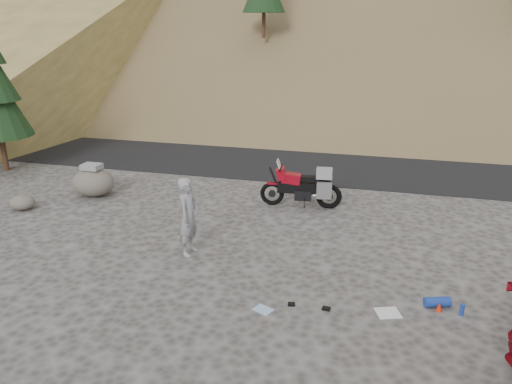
% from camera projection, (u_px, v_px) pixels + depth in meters
% --- Properties ---
extents(ground, '(140.00, 140.00, 0.00)m').
position_uv_depth(ground, '(288.00, 264.00, 10.89)').
color(ground, '#3E3B39').
rests_on(ground, ground).
extents(road, '(120.00, 7.00, 0.05)m').
position_uv_depth(road, '(333.00, 158.00, 19.11)').
color(road, black).
rests_on(road, ground).
extents(motorcycle, '(2.31, 0.80, 1.38)m').
position_uv_depth(motorcycle, '(305.00, 187.00, 14.01)').
color(motorcycle, black).
rests_on(motorcycle, ground).
extents(man, '(0.46, 0.68, 1.80)m').
position_uv_depth(man, '(190.00, 253.00, 11.39)').
color(man, gray).
rests_on(man, ground).
extents(boulder, '(1.50, 1.35, 1.01)m').
position_uv_depth(boulder, '(93.00, 182.00, 14.96)').
color(boulder, '#555048').
rests_on(boulder, ground).
extents(small_rock, '(0.86, 0.82, 0.41)m').
position_uv_depth(small_rock, '(23.00, 202.00, 13.94)').
color(small_rock, '#555048').
rests_on(small_rock, ground).
extents(gear_white_cloth, '(0.52, 0.49, 0.01)m').
position_uv_depth(gear_white_cloth, '(388.00, 313.00, 9.06)').
color(gear_white_cloth, white).
rests_on(gear_white_cloth, ground).
extents(gear_blue_mat, '(0.51, 0.33, 0.19)m').
position_uv_depth(gear_blue_mat, '(437.00, 302.00, 9.25)').
color(gear_blue_mat, '#19389A').
rests_on(gear_blue_mat, ground).
extents(gear_bottle, '(0.09, 0.09, 0.22)m').
position_uv_depth(gear_bottle, '(462.00, 310.00, 8.97)').
color(gear_bottle, '#19389A').
rests_on(gear_bottle, ground).
extents(gear_funnel, '(0.15, 0.15, 0.17)m').
position_uv_depth(gear_funnel, '(439.00, 307.00, 9.12)').
color(gear_funnel, red).
rests_on(gear_funnel, ground).
extents(gear_glove_a, '(0.16, 0.12, 0.04)m').
position_uv_depth(gear_glove_a, '(326.00, 309.00, 9.17)').
color(gear_glove_a, black).
rests_on(gear_glove_a, ground).
extents(gear_glove_b, '(0.15, 0.12, 0.04)m').
position_uv_depth(gear_glove_b, '(291.00, 304.00, 9.31)').
color(gear_glove_b, black).
rests_on(gear_glove_b, ground).
extents(gear_blue_cloth, '(0.42, 0.37, 0.01)m').
position_uv_depth(gear_blue_cloth, '(263.00, 310.00, 9.17)').
color(gear_blue_cloth, '#97BDEA').
rests_on(gear_blue_cloth, ground).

